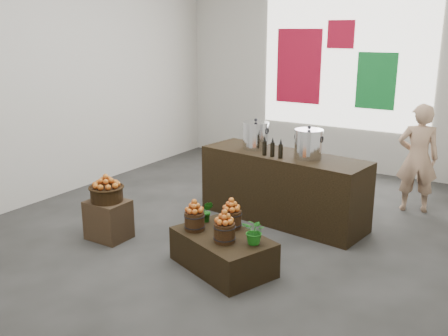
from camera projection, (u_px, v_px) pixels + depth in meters
The scene contains 23 objects.
ground at pixel (232, 222), 6.95m from camera, with size 7.00×7.00×0.00m, color #3E3D3B.
back_wall at pixel (329, 62), 9.27m from camera, with size 6.00×0.04×4.00m, color #B9B6AB.
back_opening at pixel (345, 63), 9.10m from camera, with size 3.20×0.02×2.40m, color white.
deco_red_left at pixel (299, 66), 9.58m from camera, with size 0.90×0.04×1.40m, color #AA0D28.
deco_green_right at pixel (376, 81), 8.87m from camera, with size 0.70×0.04×1.00m, color #137B2E.
deco_red_upper at pixel (341, 34), 9.01m from camera, with size 0.50×0.04×0.50m, color #AA0D28.
crate at pixel (108, 220), 6.34m from camera, with size 0.50×0.41×0.50m, color #493522.
wicker_basket at pixel (107, 194), 6.25m from camera, with size 0.40×0.40×0.18m, color black.
apples_in_basket at pixel (106, 181), 6.20m from camera, with size 0.31×0.31×0.17m, color #A2051A, non-canonical shape.
display_table at pixel (223, 252), 5.56m from camera, with size 1.13×0.70×0.39m, color black.
apple_bucket_front_left at pixel (195, 221), 5.64m from camera, with size 0.23×0.23×0.21m, color #39220F.
apples_in_bucket_front_left at pixel (194, 206), 5.59m from camera, with size 0.17×0.17×0.15m, color #A2051A, non-canonical shape.
apple_bucket_front_right at pixel (225, 233), 5.32m from camera, with size 0.23×0.23×0.21m, color #39220F.
apples_in_bucket_front_right at pixel (225, 217), 5.27m from camera, with size 0.17×0.17×0.15m, color #A2051A, non-canonical shape.
apple_bucket_rear at pixel (231, 219), 5.69m from camera, with size 0.23×0.23×0.21m, color #39220F.
apples_in_bucket_rear at pixel (231, 204), 5.64m from camera, with size 0.17×0.17×0.15m, color #A2051A, non-canonical shape.
herb_garnish_right at pixel (255, 231), 5.25m from camera, with size 0.26×0.23×0.29m, color #166515.
herb_garnish_left at pixel (207, 211), 5.86m from camera, with size 0.14×0.11×0.26m, color #166515.
counter at pixel (283, 187), 6.91m from camera, with size 2.34×0.74×0.96m, color black.
stock_pot_left at pixel (256, 136), 7.02m from camera, with size 0.36×0.36×0.36m, color silver.
stock_pot_center at pixel (308, 145), 6.50m from camera, with size 0.36×0.36×0.36m, color silver.
oil_cruets at pixel (275, 147), 6.57m from camera, with size 0.25×0.06×0.27m, color black, non-canonical shape.
shopper at pixel (418, 158), 7.18m from camera, with size 0.58×0.38×1.59m, color tan.
Camera 1 is at (3.33, -5.57, 2.59)m, focal length 40.00 mm.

